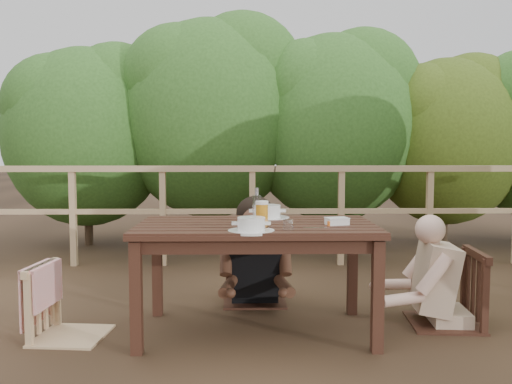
{
  "coord_description": "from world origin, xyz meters",
  "views": [
    {
      "loc": [
        -0.07,
        -3.36,
        1.17
      ],
      "look_at": [
        0.0,
        0.05,
        0.9
      ],
      "focal_mm": 37.5,
      "sensor_mm": 36.0,
      "label": 1
    }
  ],
  "objects_px": {
    "chair_far": "(255,241)",
    "woman": "(255,220)",
    "bread_roll": "(259,223)",
    "butter_tub": "(337,222)",
    "soup_near": "(251,225)",
    "diner_right": "(450,235)",
    "table": "(256,279)",
    "soup_far": "(267,212)",
    "beer_glass": "(262,213)",
    "bottle": "(257,206)",
    "chair_right": "(445,254)",
    "chair_left": "(70,269)",
    "tumbler": "(288,226)"
  },
  "relations": [
    {
      "from": "chair_far",
      "to": "woman",
      "type": "bearing_deg",
      "value": 89.33
    },
    {
      "from": "bread_roll",
      "to": "butter_tub",
      "type": "bearing_deg",
      "value": 11.56
    },
    {
      "from": "soup_near",
      "to": "butter_tub",
      "type": "xyz_separation_m",
      "value": [
        0.54,
        0.22,
        -0.02
      ]
    },
    {
      "from": "diner_right",
      "to": "bread_roll",
      "type": "distance_m",
      "value": 1.32
    },
    {
      "from": "chair_far",
      "to": "soup_near",
      "type": "xyz_separation_m",
      "value": [
        -0.04,
        -0.98,
        0.26
      ]
    },
    {
      "from": "diner_right",
      "to": "soup_near",
      "type": "distance_m",
      "value": 1.4
    },
    {
      "from": "table",
      "to": "diner_right",
      "type": "xyz_separation_m",
      "value": [
        1.29,
        0.13,
        0.26
      ]
    },
    {
      "from": "soup_far",
      "to": "beer_glass",
      "type": "height_order",
      "value": "beer_glass"
    },
    {
      "from": "diner_right",
      "to": "bottle",
      "type": "xyz_separation_m",
      "value": [
        -1.29,
        -0.09,
        0.2
      ]
    },
    {
      "from": "chair_right",
      "to": "beer_glass",
      "type": "height_order",
      "value": "chair_right"
    },
    {
      "from": "table",
      "to": "chair_far",
      "type": "relative_size",
      "value": 1.57
    },
    {
      "from": "soup_near",
      "to": "beer_glass",
      "type": "height_order",
      "value": "beer_glass"
    },
    {
      "from": "chair_left",
      "to": "soup_near",
      "type": "bearing_deg",
      "value": -95.58
    },
    {
      "from": "chair_right",
      "to": "woman",
      "type": "xyz_separation_m",
      "value": [
        -1.26,
        0.58,
        0.16
      ]
    },
    {
      "from": "butter_tub",
      "to": "table",
      "type": "bearing_deg",
      "value": 158.12
    },
    {
      "from": "woman",
      "to": "tumbler",
      "type": "height_order",
      "value": "woman"
    },
    {
      "from": "chair_far",
      "to": "bread_roll",
      "type": "xyz_separation_m",
      "value": [
        0.01,
        -0.86,
        0.25
      ]
    },
    {
      "from": "butter_tub",
      "to": "soup_far",
      "type": "bearing_deg",
      "value": 125.18
    },
    {
      "from": "beer_glass",
      "to": "bottle",
      "type": "bearing_deg",
      "value": 130.82
    },
    {
      "from": "woman",
      "to": "bread_roll",
      "type": "relative_size",
      "value": 9.93
    },
    {
      "from": "soup_near",
      "to": "diner_right",
      "type": "bearing_deg",
      "value": 17.65
    },
    {
      "from": "butter_tub",
      "to": "tumbler",
      "type": "bearing_deg",
      "value": -161.11
    },
    {
      "from": "chair_right",
      "to": "woman",
      "type": "distance_m",
      "value": 1.4
    },
    {
      "from": "table",
      "to": "chair_far",
      "type": "xyz_separation_m",
      "value": [
        0.0,
        0.69,
        0.13
      ]
    },
    {
      "from": "woman",
      "to": "bottle",
      "type": "distance_m",
      "value": 0.7
    },
    {
      "from": "chair_far",
      "to": "diner_right",
      "type": "height_order",
      "value": "diner_right"
    },
    {
      "from": "table",
      "to": "soup_far",
      "type": "distance_m",
      "value": 0.5
    },
    {
      "from": "table",
      "to": "chair_right",
      "type": "xyz_separation_m",
      "value": [
        1.26,
        0.13,
        0.13
      ]
    },
    {
      "from": "soup_near",
      "to": "beer_glass",
      "type": "bearing_deg",
      "value": 76.44
    },
    {
      "from": "bread_roll",
      "to": "bottle",
      "type": "distance_m",
      "value": 0.23
    },
    {
      "from": "beer_glass",
      "to": "tumbler",
      "type": "relative_size",
      "value": 2.1
    },
    {
      "from": "bottle",
      "to": "butter_tub",
      "type": "bearing_deg",
      "value": -12.44
    },
    {
      "from": "woman",
      "to": "chair_left",
      "type": "bearing_deg",
      "value": 33.51
    },
    {
      "from": "diner_right",
      "to": "soup_near",
      "type": "height_order",
      "value": "diner_right"
    },
    {
      "from": "chair_right",
      "to": "bread_roll",
      "type": "xyz_separation_m",
      "value": [
        -1.25,
        -0.3,
        0.25
      ]
    },
    {
      "from": "soup_far",
      "to": "butter_tub",
      "type": "distance_m",
      "value": 0.55
    },
    {
      "from": "bottle",
      "to": "butter_tub",
      "type": "relative_size",
      "value": 1.74
    },
    {
      "from": "woman",
      "to": "bread_roll",
      "type": "distance_m",
      "value": 0.89
    },
    {
      "from": "beer_glass",
      "to": "butter_tub",
      "type": "relative_size",
      "value": 1.14
    },
    {
      "from": "chair_far",
      "to": "bread_roll",
      "type": "relative_size",
      "value": 7.48
    },
    {
      "from": "chair_far",
      "to": "beer_glass",
      "type": "xyz_separation_m",
      "value": [
        0.04,
        -0.69,
        0.29
      ]
    },
    {
      "from": "chair_left",
      "to": "tumbler",
      "type": "relative_size",
      "value": 11.66
    },
    {
      "from": "tumbler",
      "to": "butter_tub",
      "type": "bearing_deg",
      "value": 33.11
    },
    {
      "from": "table",
      "to": "bottle",
      "type": "distance_m",
      "value": 0.47
    },
    {
      "from": "table",
      "to": "bottle",
      "type": "bearing_deg",
      "value": 82.42
    },
    {
      "from": "table",
      "to": "woman",
      "type": "distance_m",
      "value": 0.77
    },
    {
      "from": "chair_far",
      "to": "chair_right",
      "type": "relative_size",
      "value": 1.0
    },
    {
      "from": "chair_right",
      "to": "bottle",
      "type": "height_order",
      "value": "chair_right"
    },
    {
      "from": "diner_right",
      "to": "tumbler",
      "type": "xyz_separation_m",
      "value": [
        -1.11,
        -0.41,
        0.12
      ]
    },
    {
      "from": "woman",
      "to": "chair_far",
      "type": "bearing_deg",
      "value": 89.33
    }
  ]
}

